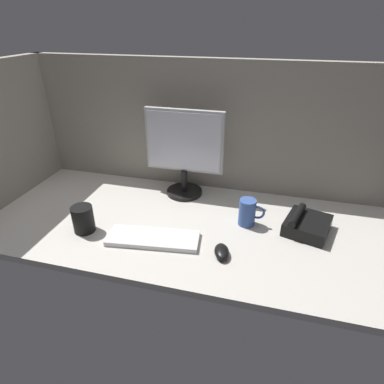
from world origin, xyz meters
TOP-DOWN VIEW (x-y plane):
  - ground_plane at (0.00, 0.00)cm, footprint 180.00×80.00cm
  - cubicle_wall_back at (0.00, 37.50)cm, footprint 180.00×5.00cm
  - monitor at (-5.77, 25.12)cm, footprint 38.21×18.00cm
  - keyboard at (-7.16, -16.89)cm, footprint 38.35×17.60cm
  - mouse at (21.35, -19.16)cm, footprint 7.89×10.72cm
  - mug_black_travel at (-37.65, -17.75)cm, footprint 8.86×8.86cm
  - mug_ceramic_blue at (28.27, 4.50)cm, footprint 11.13×7.19cm
  - desk_phone at (52.88, 5.69)cm, footprint 21.68×23.03cm

SIDE VIEW (x-z plane):
  - ground_plane at x=0.00cm, z-range -3.00..0.00cm
  - keyboard at x=-7.16cm, z-range 0.00..2.00cm
  - mouse at x=21.35cm, z-range 0.00..3.40cm
  - desk_phone at x=52.88cm, z-range -1.21..7.59cm
  - mug_black_travel at x=-37.65cm, z-range 0.00..11.49cm
  - mug_ceramic_blue at x=28.27cm, z-range 0.04..12.02cm
  - monitor at x=-5.77cm, z-range 1.95..45.00cm
  - cubicle_wall_back at x=0.00cm, z-range 0.00..63.82cm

